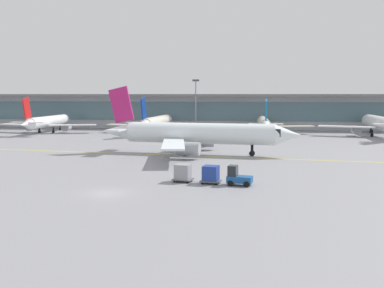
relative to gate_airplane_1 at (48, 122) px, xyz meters
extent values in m
plane|color=gray|center=(36.95, -64.94, -2.70)|extent=(400.00, 400.00, 0.00)
cube|color=yellow|center=(42.59, -37.61, -2.70)|extent=(109.36, 12.54, 0.01)
cube|color=#9EA3A8|center=(36.95, 19.80, 1.80)|extent=(205.21, 8.00, 9.00)
cube|color=slate|center=(36.95, 15.72, 2.25)|extent=(197.00, 0.16, 5.04)
cube|color=slate|center=(36.95, 18.30, 6.60)|extent=(213.42, 11.00, 0.60)
cylinder|color=white|center=(0.00, 0.35, 0.09)|extent=(2.94, 19.54, 2.71)
cone|color=white|center=(-0.14, 11.73, 0.09)|extent=(2.61, 3.28, 2.57)
cube|color=black|center=(-0.11, 9.56, 0.43)|extent=(2.14, 2.46, 0.95)
cone|color=white|center=(0.14, -11.57, 0.09)|extent=(2.35, 4.36, 2.30)
cube|color=white|center=(-6.92, -1.33, -0.66)|extent=(11.44, 5.42, 0.22)
cylinder|color=#999EA3|center=(-4.70, -0.10, -1.41)|extent=(1.71, 2.89, 1.67)
cube|color=white|center=(6.95, -1.16, -0.66)|extent=(11.42, 5.65, 0.22)
cylinder|color=#999EA3|center=(4.70, 0.01, -1.41)|extent=(1.71, 2.89, 1.67)
cube|color=red|center=(0.13, -10.71, 3.76)|extent=(0.33, 3.66, 5.10)
cube|color=white|center=(-1.87, -10.41, 0.49)|extent=(4.01, 1.96, 0.19)
cube|color=white|center=(2.11, -10.36, 0.49)|extent=(4.01, 1.96, 0.19)
cylinder|color=black|center=(-0.08, 7.18, -1.98)|extent=(0.35, 0.35, 1.43)
cylinder|color=black|center=(-0.08, 7.18, -2.34)|extent=(0.45, 0.72, 0.72)
cylinder|color=black|center=(-1.82, -1.27, -1.98)|extent=(0.35, 0.35, 1.43)
cylinder|color=black|center=(-1.82, -1.27, -2.34)|extent=(0.45, 0.72, 0.72)
cylinder|color=black|center=(1.85, -1.22, -1.98)|extent=(0.35, 0.35, 1.43)
cylinder|color=black|center=(1.85, -1.22, -2.34)|extent=(0.45, 0.72, 0.72)
cylinder|color=silver|center=(27.48, 1.79, 0.11)|extent=(3.85, 19.81, 2.73)
cone|color=silver|center=(28.14, 13.25, 0.11)|extent=(2.78, 3.42, 2.60)
cube|color=black|center=(28.01, 11.07, 0.45)|extent=(2.27, 2.58, 0.96)
cone|color=silver|center=(26.80, -10.22, 0.11)|extent=(2.57, 4.50, 2.32)
cube|color=silver|center=(20.41, 0.59, -0.64)|extent=(11.47, 6.15, 0.23)
cylinder|color=#999EA3|center=(22.72, 1.66, -1.40)|extent=(1.85, 2.99, 1.69)
cube|color=silver|center=(34.37, -0.21, -0.64)|extent=(11.55, 5.00, 0.23)
cylinder|color=#999EA3|center=(32.20, 1.12, -1.40)|extent=(1.85, 2.99, 1.69)
cube|color=navy|center=(26.85, -9.34, 3.81)|extent=(0.50, 3.70, 5.15)
cube|color=silver|center=(24.86, -8.91, 0.52)|extent=(4.12, 2.16, 0.19)
cube|color=silver|center=(28.87, -9.14, 0.52)|extent=(4.12, 2.16, 0.19)
cylinder|color=black|center=(27.88, 8.67, -1.98)|extent=(0.35, 0.35, 1.45)
cylinder|color=black|center=(27.88, 8.67, -2.34)|extent=(0.48, 0.75, 0.72)
cylinder|color=black|center=(25.54, 0.29, -1.98)|extent=(0.35, 0.35, 1.45)
cylinder|color=black|center=(25.54, 0.29, -2.34)|extent=(0.48, 0.75, 0.72)
cylinder|color=black|center=(29.24, 0.08, -1.98)|extent=(0.35, 0.35, 1.45)
cylinder|color=black|center=(29.24, 0.08, -2.34)|extent=(0.48, 0.75, 0.72)
cylinder|color=silver|center=(53.44, 4.35, -0.04)|extent=(2.99, 18.67, 2.59)
cone|color=silver|center=(53.20, 15.21, -0.04)|extent=(2.52, 3.16, 2.46)
cube|color=black|center=(53.25, 13.14, 0.28)|extent=(2.07, 2.37, 0.91)
cone|color=silver|center=(53.68, -7.03, -0.04)|extent=(2.29, 4.18, 2.20)
cube|color=silver|center=(46.85, 2.69, -0.75)|extent=(10.92, 5.08, 0.21)
cylinder|color=#999EA3|center=(48.96, 3.87, -1.47)|extent=(1.66, 2.77, 1.60)
cube|color=silver|center=(60.09, 2.97, -0.75)|extent=(10.89, 5.49, 0.21)
cylinder|color=#999EA3|center=(57.93, 4.06, -1.47)|extent=(1.66, 2.77, 1.60)
cube|color=#1472B2|center=(53.66, -6.20, 3.46)|extent=(0.35, 3.49, 4.87)
cube|color=silver|center=(51.76, -5.94, 0.35)|extent=(3.84, 1.91, 0.18)
cube|color=silver|center=(55.56, -5.86, 0.35)|extent=(3.84, 1.91, 0.18)
cylinder|color=black|center=(53.30, 10.86, -2.02)|extent=(0.33, 0.33, 1.37)
cylinder|color=black|center=(53.30, 10.86, -2.36)|extent=(0.43, 0.69, 0.68)
cylinder|color=black|center=(51.72, 2.79, -2.02)|extent=(0.33, 0.33, 1.37)
cylinder|color=black|center=(51.72, 2.79, -2.36)|extent=(0.43, 0.69, 0.68)
cylinder|color=black|center=(55.22, 2.87, -2.02)|extent=(0.33, 0.33, 1.37)
cylinder|color=black|center=(55.22, 2.87, -2.36)|extent=(0.43, 0.69, 0.68)
cylinder|color=white|center=(79.56, 0.99, 0.38)|extent=(3.02, 21.53, 2.99)
cone|color=white|center=(79.58, 13.55, 0.38)|extent=(2.85, 3.59, 2.84)
cube|color=black|center=(79.57, 11.16, 0.75)|extent=(2.34, 2.69, 1.05)
cube|color=white|center=(71.91, -0.76, -0.45)|extent=(12.61, 6.12, 0.25)
cylinder|color=#999EA3|center=(74.37, 0.56, -1.28)|extent=(1.85, 3.17, 1.85)
cylinder|color=black|center=(79.57, 8.53, -1.91)|extent=(0.39, 0.39, 1.58)
cylinder|color=black|center=(79.57, 8.53, -2.31)|extent=(0.48, 0.79, 0.79)
cylinder|color=black|center=(77.54, -0.76, -1.91)|extent=(0.39, 0.39, 1.58)
cylinder|color=black|center=(77.54, -0.76, -2.31)|extent=(0.48, 0.79, 0.79)
cylinder|color=white|center=(42.59, -35.61, 0.68)|extent=(23.88, 5.89, 3.29)
cone|color=white|center=(56.31, -37.14, 0.68)|extent=(4.27, 3.54, 3.12)
cube|color=black|center=(53.70, -36.85, 1.09)|extent=(3.22, 2.88, 1.15)
cone|color=white|center=(28.22, -34.01, 0.68)|extent=(5.54, 3.36, 2.79)
cube|color=white|center=(41.60, -27.04, -0.22)|extent=(8.02, 13.69, 0.27)
cylinder|color=#999EA3|center=(42.74, -29.89, -1.14)|extent=(3.68, 2.40, 2.03)
cube|color=white|center=(39.74, -43.76, -0.22)|extent=(5.33, 13.86, 0.27)
cylinder|color=#999EA3|center=(41.48, -41.23, -1.14)|extent=(3.68, 2.40, 2.03)
cube|color=#B21E66|center=(29.26, -34.13, 5.13)|extent=(4.44, 0.84, 6.19)
cube|color=white|center=(29.91, -31.77, 1.18)|extent=(2.84, 5.06, 0.23)
cube|color=white|center=(29.38, -36.57, 1.18)|extent=(2.84, 5.06, 0.23)
cylinder|color=black|center=(50.82, -36.53, -1.83)|extent=(0.43, 0.43, 1.74)
cylinder|color=black|center=(50.82, -36.53, -2.27)|extent=(0.92, 0.62, 0.87)
cylinder|color=black|center=(40.91, -33.19, -1.83)|extent=(0.43, 0.43, 1.74)
cylinder|color=black|center=(40.91, -33.19, -2.27)|extent=(0.92, 0.62, 0.87)
cylinder|color=black|center=(40.42, -37.61, -1.83)|extent=(0.43, 0.43, 1.74)
cylinder|color=black|center=(40.42, -37.61, -2.27)|extent=(0.92, 0.62, 0.87)
cube|color=#194C8C|center=(49.64, -59.47, -2.05)|extent=(2.81, 1.85, 0.70)
cube|color=#1E2328|center=(48.90, -59.33, -1.15)|extent=(1.11, 1.38, 1.10)
cylinder|color=black|center=(50.60, -58.93, -2.40)|extent=(0.63, 0.32, 0.60)
cylinder|color=black|center=(50.35, -60.31, -2.40)|extent=(0.63, 0.32, 0.60)
cylinder|color=black|center=(48.93, -58.63, -2.40)|extent=(0.63, 0.32, 0.60)
cylinder|color=black|center=(48.67, -60.00, -2.40)|extent=(0.63, 0.32, 0.60)
cube|color=#595B60|center=(46.52, -58.90, -2.42)|extent=(2.35, 1.95, 0.12)
cube|color=navy|center=(46.52, -58.90, -1.56)|extent=(1.84, 1.76, 1.60)
cylinder|color=black|center=(47.38, -58.34, -2.59)|extent=(0.23, 0.14, 0.22)
cylinder|color=black|center=(47.13, -59.72, -2.59)|extent=(0.23, 0.14, 0.22)
cylinder|color=black|center=(45.90, -58.07, -2.59)|extent=(0.23, 0.14, 0.22)
cylinder|color=black|center=(45.65, -59.45, -2.59)|extent=(0.23, 0.14, 0.22)
cube|color=#595B60|center=(43.40, -58.33, -2.42)|extent=(2.35, 1.95, 0.12)
cube|color=gray|center=(43.40, -58.33, -1.56)|extent=(1.84, 1.76, 1.60)
cylinder|color=black|center=(44.26, -57.77, -2.59)|extent=(0.23, 0.14, 0.22)
cylinder|color=black|center=(44.01, -59.15, -2.59)|extent=(0.23, 0.14, 0.22)
cylinder|color=black|center=(42.78, -57.50, -2.59)|extent=(0.23, 0.14, 0.22)
cylinder|color=black|center=(42.53, -58.88, -2.59)|extent=(0.23, 0.14, 0.22)
cylinder|color=gray|center=(35.60, 13.00, 3.78)|extent=(0.36, 0.36, 12.97)
cube|color=#3F3F42|center=(35.60, 13.00, 10.52)|extent=(1.80, 0.30, 0.50)
camera|label=1|loc=(50.99, -106.18, 6.86)|focal=41.98mm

